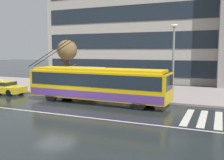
# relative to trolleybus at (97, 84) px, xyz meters

# --- Properties ---
(ground_plane) EXTENTS (160.00, 160.00, 0.00)m
(ground_plane) POSITION_rel_trolleybus_xyz_m (-1.71, -3.21, -1.52)
(ground_plane) COLOR #202628
(sidewalk_slab) EXTENTS (80.00, 10.00, 0.14)m
(sidewalk_slab) POSITION_rel_trolleybus_xyz_m (-1.71, 6.60, -1.45)
(sidewalk_slab) COLOR gray
(sidewalk_slab) RESTS_ON ground_plane
(crosswalk_stripe_edge_near) EXTENTS (0.44, 4.40, 0.01)m
(crosswalk_stripe_edge_near) POSITION_rel_trolleybus_xyz_m (7.18, -1.80, -1.52)
(crosswalk_stripe_edge_near) COLOR beige
(crosswalk_stripe_edge_near) RESTS_ON ground_plane
(crosswalk_stripe_inner_a) EXTENTS (0.44, 4.40, 0.01)m
(crosswalk_stripe_inner_a) POSITION_rel_trolleybus_xyz_m (8.08, -1.80, -1.52)
(crosswalk_stripe_inner_a) COLOR beige
(crosswalk_stripe_inner_a) RESTS_ON ground_plane
(crosswalk_stripe_center) EXTENTS (0.44, 4.40, 0.01)m
(crosswalk_stripe_center) POSITION_rel_trolleybus_xyz_m (8.98, -1.80, -1.52)
(crosswalk_stripe_center) COLOR beige
(crosswalk_stripe_center) RESTS_ON ground_plane
(lane_centre_line) EXTENTS (72.00, 0.14, 0.01)m
(lane_centre_line) POSITION_rel_trolleybus_xyz_m (-1.71, -4.41, -1.52)
(lane_centre_line) COLOR silver
(lane_centre_line) RESTS_ON ground_plane
(trolleybus) EXTENTS (12.40, 2.82, 5.08)m
(trolleybus) POSITION_rel_trolleybus_xyz_m (0.00, 0.00, 0.00)
(trolleybus) COLOR yellow
(trolleybus) RESTS_ON ground_plane
(taxi_queued_behind_bus) EXTENTS (4.40, 1.78, 1.39)m
(taxi_queued_behind_bus) POSITION_rel_trolleybus_xyz_m (-10.16, 0.13, -0.82)
(taxi_queued_behind_bus) COLOR yellow
(taxi_queued_behind_bus) RESTS_ON ground_plane
(bus_shelter) EXTENTS (3.72, 1.70, 2.45)m
(bus_shelter) POSITION_rel_trolleybus_xyz_m (-2.91, 3.17, 0.46)
(bus_shelter) COLOR gray
(bus_shelter) RESTS_ON sidewalk_slab
(pedestrian_at_shelter) EXTENTS (1.24, 1.24, 2.03)m
(pedestrian_at_shelter) POSITION_rel_trolleybus_xyz_m (-1.77, 4.22, 0.26)
(pedestrian_at_shelter) COLOR black
(pedestrian_at_shelter) RESTS_ON sidewalk_slab
(pedestrian_approaching_curb) EXTENTS (1.21, 1.21, 1.98)m
(pedestrian_approaching_curb) POSITION_rel_trolleybus_xyz_m (1.61, 3.62, 0.15)
(pedestrian_approaching_curb) COLOR #193348
(pedestrian_approaching_curb) RESTS_ON sidewalk_slab
(pedestrian_walking_past) EXTENTS (1.15, 1.15, 1.92)m
(pedestrian_walking_past) POSITION_rel_trolleybus_xyz_m (3.44, 3.59, 0.17)
(pedestrian_walking_past) COLOR brown
(pedestrian_walking_past) RESTS_ON sidewalk_slab
(street_lamp) EXTENTS (0.60, 0.32, 6.06)m
(street_lamp) POSITION_rel_trolleybus_xyz_m (5.46, 2.56, 2.25)
(street_lamp) COLOR gray
(street_lamp) RESTS_ON sidewalk_slab
(street_tree_bare) EXTENTS (2.07, 2.14, 5.08)m
(street_tree_bare) POSITION_rel_trolleybus_xyz_m (-5.61, 4.41, 2.56)
(street_tree_bare) COLOR brown
(street_tree_bare) RESTS_ON sidewalk_slab
(office_tower_corner_left) EXTENTS (24.51, 11.31, 17.92)m
(office_tower_corner_left) POSITION_rel_trolleybus_xyz_m (-2.87, 19.29, 7.45)
(office_tower_corner_left) COLOR #B9B2A6
(office_tower_corner_left) RESTS_ON ground_plane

